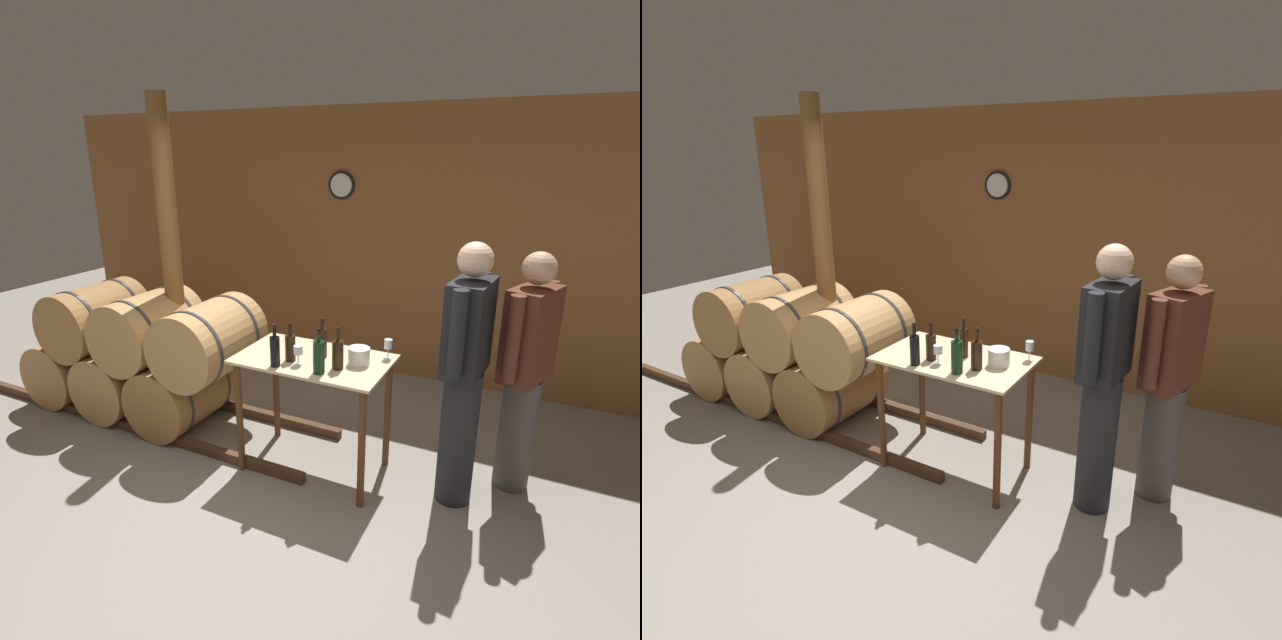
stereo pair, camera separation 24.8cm
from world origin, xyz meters
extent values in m
plane|color=gray|center=(0.00, 0.00, 0.00)|extent=(14.00, 14.00, 0.00)
cube|color=brown|center=(0.00, 2.77, 1.35)|extent=(8.40, 0.05, 2.70)
cylinder|color=black|center=(-0.62, 2.73, 1.94)|extent=(0.28, 0.03, 0.28)
cylinder|color=white|center=(-0.62, 2.72, 1.94)|extent=(0.23, 0.01, 0.23)
cube|color=#4C331E|center=(-1.95, 0.62, 0.04)|extent=(3.96, 0.06, 0.08)
cube|color=#4C331E|center=(-1.95, 1.27, 0.04)|extent=(3.96, 0.06, 0.08)
cylinder|color=#AD7F4C|center=(-2.59, 0.94, 0.30)|extent=(0.61, 0.82, 0.61)
cylinder|color=#38383D|center=(-2.59, 0.70, 0.30)|extent=(0.62, 0.03, 0.62)
cylinder|color=#38383D|center=(-2.59, 1.19, 0.30)|extent=(0.62, 0.03, 0.62)
cylinder|color=tan|center=(-1.95, 0.94, 0.30)|extent=(0.61, 0.82, 0.61)
cylinder|color=#38383D|center=(-1.95, 0.70, 0.30)|extent=(0.62, 0.03, 0.62)
cylinder|color=#38383D|center=(-1.95, 1.19, 0.30)|extent=(0.62, 0.03, 0.62)
cylinder|color=#9E7242|center=(-1.31, 0.94, 0.30)|extent=(0.61, 0.82, 0.61)
cylinder|color=#38383D|center=(-1.31, 0.70, 0.30)|extent=(0.62, 0.03, 0.62)
cylinder|color=#38383D|center=(-1.31, 1.19, 0.30)|extent=(0.62, 0.03, 0.62)
cylinder|color=#9E7242|center=(-2.27, 0.94, 0.82)|extent=(0.61, 0.82, 0.61)
cylinder|color=#38383D|center=(-2.27, 0.70, 0.82)|extent=(0.62, 0.03, 0.62)
cylinder|color=#38383D|center=(-2.27, 1.19, 0.82)|extent=(0.62, 0.03, 0.62)
cylinder|color=tan|center=(-1.63, 0.94, 0.82)|extent=(0.61, 0.82, 0.61)
cylinder|color=#38383D|center=(-1.63, 0.70, 0.82)|extent=(0.62, 0.03, 0.62)
cylinder|color=#38383D|center=(-1.63, 1.19, 0.82)|extent=(0.62, 0.03, 0.62)
cylinder|color=tan|center=(-0.99, 0.94, 0.82)|extent=(0.61, 0.82, 0.61)
cylinder|color=#38383D|center=(-0.99, 0.70, 0.82)|extent=(0.62, 0.03, 0.62)
cylinder|color=#38383D|center=(-0.99, 1.19, 0.82)|extent=(0.62, 0.03, 0.62)
cube|color=beige|center=(0.00, 0.84, 0.88)|extent=(1.07, 0.64, 0.02)
cylinder|color=#593319|center=(-0.47, 0.58, 0.44)|extent=(0.05, 0.05, 0.87)
cylinder|color=#593319|center=(0.47, 0.58, 0.44)|extent=(0.05, 0.05, 0.87)
cylinder|color=#593319|center=(-0.47, 1.10, 0.44)|extent=(0.05, 0.05, 0.87)
cylinder|color=#593319|center=(0.47, 1.10, 0.44)|extent=(0.05, 0.05, 0.87)
cylinder|color=brown|center=(-1.48, 1.12, 1.35)|extent=(0.16, 0.16, 2.70)
cylinder|color=black|center=(-0.17, 0.60, 0.99)|extent=(0.07, 0.07, 0.21)
cylinder|color=black|center=(-0.17, 0.60, 1.14)|extent=(0.02, 0.02, 0.09)
cylinder|color=black|center=(-0.17, 0.60, 1.18)|extent=(0.03, 0.03, 0.02)
cylinder|color=black|center=(-0.12, 0.73, 0.98)|extent=(0.07, 0.07, 0.18)
cylinder|color=black|center=(-0.12, 0.73, 1.11)|extent=(0.02, 0.02, 0.08)
cylinder|color=black|center=(-0.12, 0.73, 1.14)|extent=(0.03, 0.03, 0.02)
cylinder|color=black|center=(0.05, 0.88, 0.99)|extent=(0.07, 0.07, 0.21)
cylinder|color=black|center=(0.05, 0.88, 1.14)|extent=(0.02, 0.02, 0.07)
cylinder|color=black|center=(0.05, 0.88, 1.16)|extent=(0.03, 0.03, 0.02)
cylinder|color=black|center=(0.14, 0.63, 1.00)|extent=(0.08, 0.08, 0.22)
cylinder|color=black|center=(0.14, 0.63, 1.15)|extent=(0.02, 0.02, 0.08)
cylinder|color=black|center=(0.14, 0.63, 1.18)|extent=(0.03, 0.03, 0.02)
cylinder|color=black|center=(0.23, 0.74, 0.99)|extent=(0.08, 0.08, 0.20)
cylinder|color=black|center=(0.23, 0.74, 1.13)|extent=(0.02, 0.02, 0.09)
cylinder|color=black|center=(0.23, 0.74, 1.17)|extent=(0.03, 0.03, 0.02)
cylinder|color=silver|center=(-0.04, 0.69, 0.89)|extent=(0.06, 0.06, 0.00)
cylinder|color=silver|center=(-0.04, 0.69, 0.93)|extent=(0.01, 0.01, 0.07)
cylinder|color=silver|center=(-0.04, 0.69, 1.00)|extent=(0.06, 0.06, 0.06)
cylinder|color=silver|center=(0.47, 1.06, 0.89)|extent=(0.06, 0.06, 0.00)
cylinder|color=silver|center=(0.47, 1.06, 0.93)|extent=(0.01, 0.01, 0.07)
cylinder|color=silver|center=(0.47, 1.06, 1.00)|extent=(0.06, 0.06, 0.07)
cylinder|color=white|center=(0.33, 0.87, 0.95)|extent=(0.15, 0.15, 0.12)
cylinder|color=#232328|center=(1.01, 0.93, 0.47)|extent=(0.24, 0.24, 0.94)
cube|color=black|center=(1.01, 0.93, 1.24)|extent=(0.25, 0.42, 0.59)
sphere|color=beige|center=(1.01, 0.93, 1.66)|extent=(0.21, 0.21, 0.21)
cylinder|color=black|center=(1.04, 1.18, 1.27)|extent=(0.09, 0.09, 0.53)
cylinder|color=black|center=(0.99, 0.69, 1.27)|extent=(0.09, 0.09, 0.53)
cylinder|color=#4C4742|center=(1.35, 1.27, 0.41)|extent=(0.24, 0.24, 0.83)
cube|color=#592D1E|center=(1.35, 1.27, 1.14)|extent=(0.34, 0.45, 0.62)
sphere|color=tan|center=(1.35, 1.27, 1.58)|extent=(0.21, 0.21, 0.21)
cylinder|color=#592D1E|center=(1.44, 1.50, 1.17)|extent=(0.09, 0.09, 0.56)
cylinder|color=#592D1E|center=(1.27, 1.03, 1.17)|extent=(0.09, 0.09, 0.56)
camera|label=1|loc=(1.45, -2.05, 2.26)|focal=28.00mm
camera|label=2|loc=(1.67, -1.93, 2.26)|focal=28.00mm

